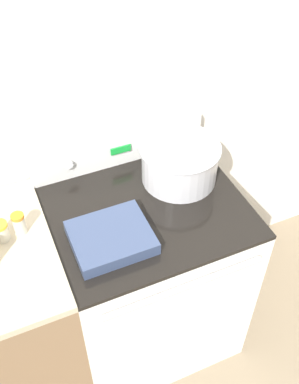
# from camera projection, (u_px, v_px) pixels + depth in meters

# --- Properties ---
(ground_plane) EXTENTS (12.00, 12.00, 0.00)m
(ground_plane) POSITION_uv_depth(u_px,v_px,m) (174.00, 382.00, 2.20)
(ground_plane) COLOR gray
(kitchen_wall) EXTENTS (8.00, 0.05, 2.50)m
(kitchen_wall) POSITION_uv_depth(u_px,v_px,m) (110.00, 90.00, 1.79)
(kitchen_wall) COLOR silver
(kitchen_wall) RESTS_ON ground_plane
(stove_range) EXTENTS (0.77, 0.69, 0.93)m
(stove_range) POSITION_uv_depth(u_px,v_px,m) (147.00, 275.00, 2.10)
(stove_range) COLOR white
(stove_range) RESTS_ON ground_plane
(control_panel) EXTENTS (0.77, 0.07, 0.16)m
(control_panel) POSITION_uv_depth(u_px,v_px,m) (118.00, 147.00, 1.92)
(control_panel) COLOR white
(control_panel) RESTS_ON stove_range
(side_counter) EXTENTS (0.51, 0.66, 0.94)m
(side_counter) POSITION_uv_depth(u_px,v_px,m) (9.00, 325.00, 1.91)
(side_counter) COLOR #896B4C
(side_counter) RESTS_ON ground_plane
(mixing_bowl) EXTENTS (0.33, 0.33, 0.17)m
(mixing_bowl) POSITION_uv_depth(u_px,v_px,m) (180.00, 161.00, 1.83)
(mixing_bowl) COLOR silver
(mixing_bowl) RESTS_ON stove_range
(casserole_dish) EXTENTS (0.29, 0.25, 0.05)m
(casserole_dish) POSITION_uv_depth(u_px,v_px,m) (111.00, 237.00, 1.62)
(casserole_dish) COLOR #38476B
(casserole_dish) RESTS_ON stove_range
(ladle) EXTENTS (0.08, 0.26, 0.08)m
(ladle) POSITION_uv_depth(u_px,v_px,m) (211.00, 154.00, 1.95)
(ladle) COLOR #7AB2C6
(ladle) RESTS_ON stove_range
(spice_jar_orange_cap) EXTENTS (0.05, 0.05, 0.09)m
(spice_jar_orange_cap) POSITION_uv_depth(u_px,v_px,m) (19.00, 223.00, 1.64)
(spice_jar_orange_cap) COLOR beige
(spice_jar_orange_cap) RESTS_ON side_counter
(spice_jar_yellow_cap) EXTENTS (0.06, 0.06, 0.08)m
(spice_jar_yellow_cap) POSITION_uv_depth(u_px,v_px,m) (1.00, 231.00, 1.61)
(spice_jar_yellow_cap) COLOR beige
(spice_jar_yellow_cap) RESTS_ON side_counter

